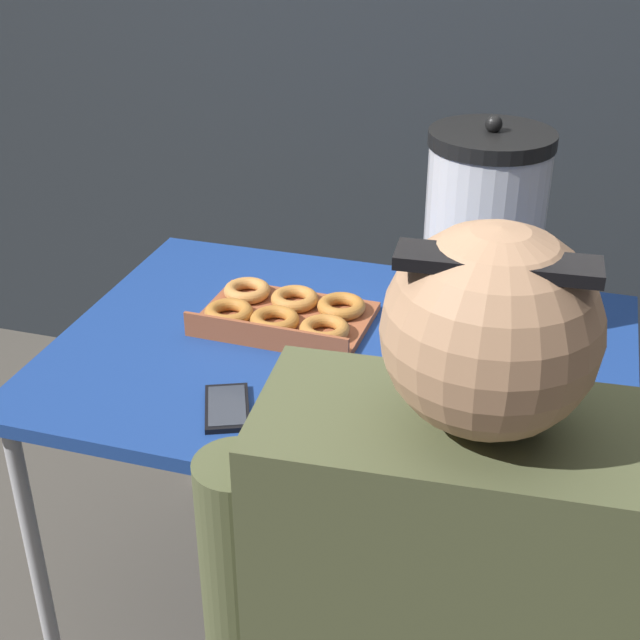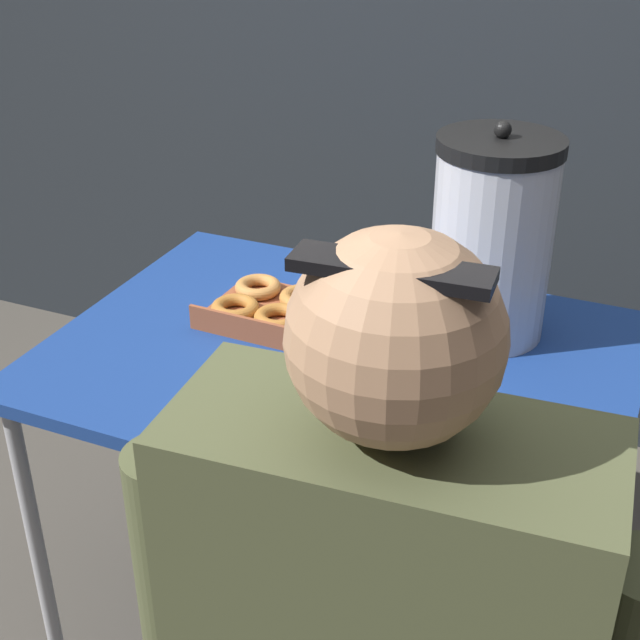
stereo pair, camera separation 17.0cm
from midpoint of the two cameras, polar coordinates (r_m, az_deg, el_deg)
name	(u,v)px [view 1 (the left image)]	position (r m, az deg, el deg)	size (l,w,h in m)	color
ground_plane	(337,616)	(2.17, -1.25, -18.52)	(12.00, 12.00, 0.00)	#4C473F
folding_table	(340,372)	(1.74, -1.48, -3.45)	(1.10, 0.81, 0.72)	navy
donut_box	(284,314)	(1.81, -4.98, 0.31)	(0.35, 0.25, 0.05)	brown
coffee_urn	(484,231)	(1.75, 7.70, 5.61)	(0.24, 0.27, 0.43)	silver
cell_phone	(227,408)	(1.56, -9.10, -5.65)	(0.12, 0.16, 0.01)	black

